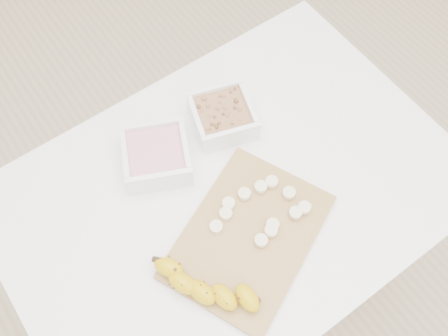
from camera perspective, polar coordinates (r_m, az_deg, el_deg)
ground at (r=1.81m, az=0.57°, el=-12.64°), size 3.50×3.50×0.00m
table at (r=1.19m, az=0.84°, el=-4.52°), size 1.00×0.70×0.75m
bowl_yogurt at (r=1.11m, az=-7.71°, el=1.41°), size 0.19×0.19×0.07m
bowl_granola at (r=1.16m, az=-0.14°, el=5.96°), size 0.17×0.17×0.06m
cutting_board at (r=1.06m, az=2.80°, el=-7.81°), size 0.42×0.37×0.01m
banana at (r=1.00m, az=-1.77°, el=-13.43°), size 0.13×0.22×0.04m
banana_slices at (r=1.06m, az=4.34°, el=-4.74°), size 0.20×0.13×0.02m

